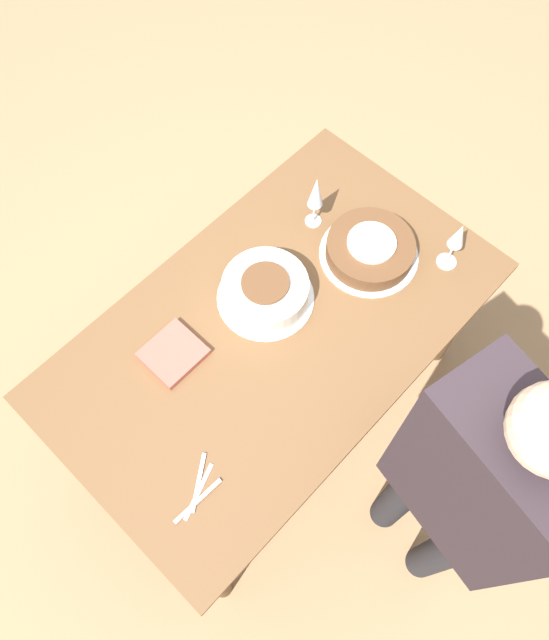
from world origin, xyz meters
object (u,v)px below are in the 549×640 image
at_px(wine_glass_far, 316,193).
at_px(person_cutting, 470,490).
at_px(cake_center_white, 265,291).
at_px(cake_front_chocolate, 370,249).
at_px(wine_glass_near, 458,238).

height_order(wine_glass_far, person_cutting, person_cutting).
height_order(cake_center_white, wine_glass_far, wine_glass_far).
distance_m(cake_front_chocolate, person_cutting, 0.85).
distance_m(cake_center_white, person_cutting, 0.85).
height_order(cake_center_white, cake_front_chocolate, cake_center_white).
xyz_separation_m(cake_front_chocolate, wine_glass_near, (0.16, -0.21, 0.11)).
bearing_deg(wine_glass_near, cake_front_chocolate, 127.31).
bearing_deg(wine_glass_near, wine_glass_far, 113.04).
xyz_separation_m(cake_center_white, wine_glass_far, (0.33, 0.09, 0.11)).
xyz_separation_m(wine_glass_near, wine_glass_far, (-0.18, 0.43, 0.01)).
height_order(cake_center_white, person_cutting, person_cutting).
bearing_deg(wine_glass_near, cake_center_white, 146.18).
height_order(cake_front_chocolate, wine_glass_near, wine_glass_near).
bearing_deg(cake_front_chocolate, cake_center_white, 158.83).
bearing_deg(person_cutting, cake_front_chocolate, -21.91).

